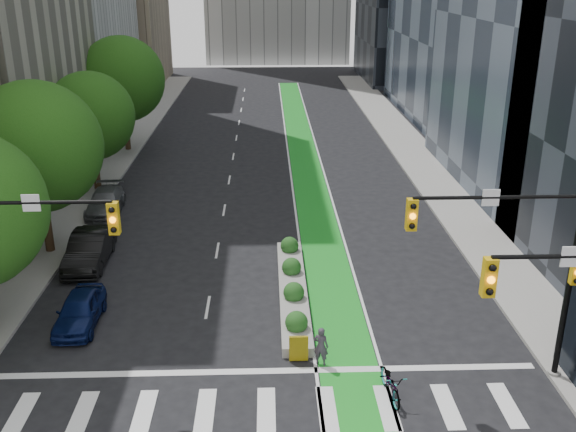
{
  "coord_description": "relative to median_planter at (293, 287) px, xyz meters",
  "views": [
    {
      "loc": [
        0.12,
        -18.39,
        13.47
      ],
      "look_at": [
        1.06,
        9.01,
        3.0
      ],
      "focal_mm": 40.0,
      "sensor_mm": 36.0,
      "label": 1
    }
  ],
  "objects": [
    {
      "name": "median_planter",
      "position": [
        0.0,
        0.0,
        0.0
      ],
      "size": [
        1.2,
        10.26,
        1.1
      ],
      "color": "gray",
      "rests_on": "ground"
    },
    {
      "name": "signal_right",
      "position": [
        7.47,
        -6.57,
        4.43
      ],
      "size": [
        5.82,
        0.51,
        7.2
      ],
      "color": "black",
      "rests_on": "ground"
    },
    {
      "name": "tree_midfar",
      "position": [
        -12.2,
        14.96,
        4.57
      ],
      "size": [
        5.6,
        5.6,
        7.76
      ],
      "color": "black",
      "rests_on": "ground"
    },
    {
      "name": "ground",
      "position": [
        -1.2,
        -7.04,
        -0.37
      ],
      "size": [
        160.0,
        160.0,
        0.0
      ],
      "primitive_type": "plane",
      "color": "black",
      "rests_on": "ground"
    },
    {
      "name": "cyclist",
      "position": [
        0.8,
        -5.45,
        0.39
      ],
      "size": [
        0.65,
        0.54,
        1.52
      ],
      "primitive_type": "imported",
      "rotation": [
        0.0,
        0.0,
        2.77
      ],
      "color": "#38323C",
      "rests_on": "ground"
    },
    {
      "name": "parked_car_left_far",
      "position": [
        -10.7,
        10.72,
        0.32
      ],
      "size": [
        2.27,
        4.88,
        1.38
      ],
      "primitive_type": "imported",
      "rotation": [
        0.0,
        0.0,
        0.07
      ],
      "color": "#56585B",
      "rests_on": "ground"
    },
    {
      "name": "sidewalk_left",
      "position": [
        -13.0,
        17.96,
        -0.3
      ],
      "size": [
        3.6,
        90.0,
        0.15
      ],
      "primitive_type": "cube",
      "color": "gray",
      "rests_on": "ground"
    },
    {
      "name": "tree_mid",
      "position": [
        -12.2,
        4.96,
        5.2
      ],
      "size": [
        6.4,
        6.4,
        8.78
      ],
      "color": "black",
      "rests_on": "ground"
    },
    {
      "name": "bike_lane_paint",
      "position": [
        1.8,
        22.96,
        -0.37
      ],
      "size": [
        2.2,
        70.0,
        0.01
      ],
      "primitive_type": "cube",
      "color": "#1A9122",
      "rests_on": "ground"
    },
    {
      "name": "parked_car_left_mid",
      "position": [
        -9.8,
        3.53,
        0.43
      ],
      "size": [
        1.8,
        4.89,
        1.6
      ],
      "primitive_type": "imported",
      "rotation": [
        0.0,
        0.0,
        0.02
      ],
      "color": "black",
      "rests_on": "ground"
    },
    {
      "name": "sidewalk_right",
      "position": [
        10.6,
        17.96,
        -0.3
      ],
      "size": [
        3.6,
        90.0,
        0.15
      ],
      "primitive_type": "cube",
      "color": "gray",
      "rests_on": "ground"
    },
    {
      "name": "bicycle",
      "position": [
        3.0,
        -7.44,
        0.16
      ],
      "size": [
        0.93,
        2.09,
        1.06
      ],
      "primitive_type": "imported",
      "rotation": [
        0.0,
        0.0,
        0.11
      ],
      "color": "gray",
      "rests_on": "ground"
    },
    {
      "name": "parked_car_left_near",
      "position": [
        -8.73,
        -2.3,
        0.29
      ],
      "size": [
        1.6,
        3.89,
        1.32
      ],
      "primitive_type": "imported",
      "rotation": [
        0.0,
        0.0,
        0.01
      ],
      "color": "#0B1745",
      "rests_on": "ground"
    },
    {
      "name": "tree_far",
      "position": [
        -12.2,
        24.96,
        5.32
      ],
      "size": [
        6.6,
        6.6,
        9.0
      ],
      "color": "black",
      "rests_on": "ground"
    }
  ]
}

